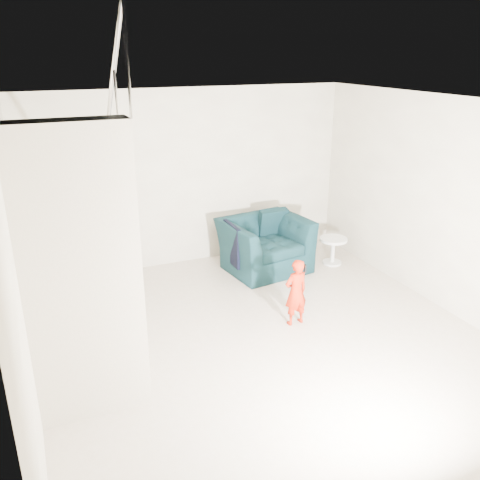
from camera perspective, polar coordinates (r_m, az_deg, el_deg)
name	(u,v)px	position (r m, az deg, el deg)	size (l,w,h in m)	color
floor	(269,343)	(6.03, 3.24, -11.52)	(5.50, 5.50, 0.00)	tan
ceiling	(274,105)	(5.13, 3.86, 14.91)	(5.50, 5.50, 0.00)	silver
back_wall	(191,178)	(7.89, -5.48, 6.92)	(5.00, 5.00, 0.00)	#A69A87
front_wall	(474,378)	(3.47, 24.81, -13.90)	(5.00, 5.00, 0.00)	#A69A87
left_wall	(19,272)	(4.92, -23.56, -3.36)	(5.50, 5.50, 0.00)	#A69A87
right_wall	(450,208)	(6.88, 22.53, 3.37)	(5.50, 5.50, 0.00)	#A69A87
armchair	(265,245)	(7.79, 2.81, -0.54)	(1.22, 1.07, 0.80)	black
toddler	(296,292)	(6.26, 6.29, -5.85)	(0.31, 0.20, 0.86)	#AE3205
side_table	(333,246)	(8.14, 10.41, -0.72)	(0.43, 0.43, 0.43)	silver
staircase	(76,280)	(5.59, -17.97, -4.28)	(1.02, 3.03, 3.62)	#ADA089
cushion	(273,222)	(8.06, 3.68, 2.00)	(0.46, 0.13, 0.44)	black
throw	(232,244)	(7.53, -0.91, -0.45)	(0.05, 0.55, 0.61)	black
phone	(305,269)	(6.13, 7.33, -3.22)	(0.02, 0.05, 0.10)	black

